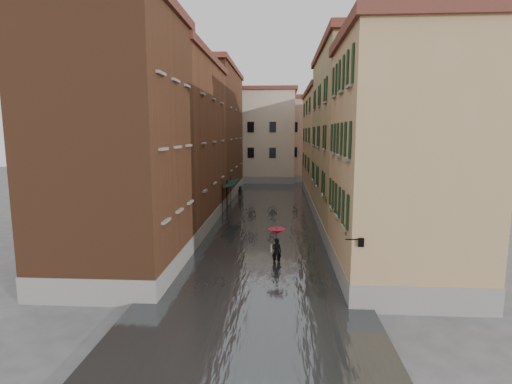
% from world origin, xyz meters
% --- Properties ---
extents(ground, '(120.00, 120.00, 0.00)m').
position_xyz_m(ground, '(0.00, 0.00, 0.00)').
color(ground, '#535355').
rests_on(ground, ground).
extents(floodwater, '(10.00, 60.00, 0.20)m').
position_xyz_m(floodwater, '(0.00, 13.00, 0.10)').
color(floodwater, '#404547').
rests_on(floodwater, ground).
extents(building_left_near, '(6.00, 8.00, 13.00)m').
position_xyz_m(building_left_near, '(-7.00, -2.00, 6.50)').
color(building_left_near, brown).
rests_on(building_left_near, ground).
extents(building_left_mid, '(6.00, 14.00, 12.50)m').
position_xyz_m(building_left_mid, '(-7.00, 9.00, 6.25)').
color(building_left_mid, brown).
rests_on(building_left_mid, ground).
extents(building_left_far, '(6.00, 16.00, 14.00)m').
position_xyz_m(building_left_far, '(-7.00, 24.00, 7.00)').
color(building_left_far, brown).
rests_on(building_left_far, ground).
extents(building_right_near, '(6.00, 8.00, 11.50)m').
position_xyz_m(building_right_near, '(7.00, -2.00, 5.75)').
color(building_right_near, tan).
rests_on(building_right_near, ground).
extents(building_right_mid, '(6.00, 14.00, 13.00)m').
position_xyz_m(building_right_mid, '(7.00, 9.00, 6.50)').
color(building_right_mid, tan).
rests_on(building_right_mid, ground).
extents(building_right_far, '(6.00, 16.00, 11.50)m').
position_xyz_m(building_right_far, '(7.00, 24.00, 5.75)').
color(building_right_far, tan).
rests_on(building_right_far, ground).
extents(building_end_cream, '(12.00, 9.00, 13.00)m').
position_xyz_m(building_end_cream, '(-3.00, 38.00, 6.50)').
color(building_end_cream, beige).
rests_on(building_end_cream, ground).
extents(building_end_pink, '(10.00, 9.00, 12.00)m').
position_xyz_m(building_end_pink, '(6.00, 40.00, 6.00)').
color(building_end_pink, tan).
rests_on(building_end_pink, ground).
extents(awning_near, '(1.09, 2.92, 2.80)m').
position_xyz_m(awning_near, '(-3.49, 14.16, 2.46)').
color(awning_near, black).
rests_on(awning_near, ground).
extents(awning_far, '(1.09, 2.74, 2.80)m').
position_xyz_m(awning_far, '(-3.49, 17.27, 2.46)').
color(awning_far, black).
rests_on(awning_far, ground).
extents(wall_lantern, '(0.71, 0.22, 0.35)m').
position_xyz_m(wall_lantern, '(4.33, -6.00, 3.01)').
color(wall_lantern, black).
rests_on(wall_lantern, ground).
extents(window_planters, '(0.59, 8.41, 0.84)m').
position_xyz_m(window_planters, '(4.12, -0.70, 3.51)').
color(window_planters, brown).
rests_on(window_planters, ground).
extents(pedestrian_main, '(1.01, 1.01, 2.06)m').
position_xyz_m(pedestrian_main, '(0.96, -0.20, 1.31)').
color(pedestrian_main, black).
rests_on(pedestrian_main, ground).
extents(pedestrian_far, '(0.72, 0.56, 1.46)m').
position_xyz_m(pedestrian_far, '(-3.25, 21.53, 0.73)').
color(pedestrian_far, black).
rests_on(pedestrian_far, ground).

